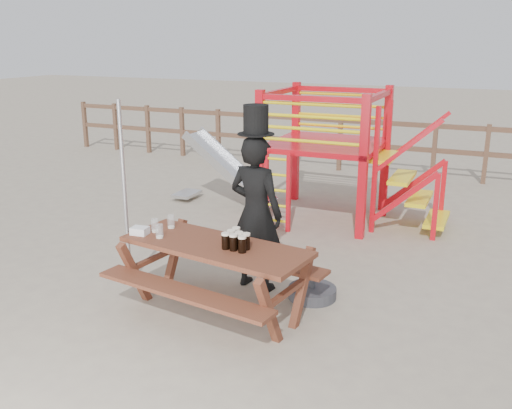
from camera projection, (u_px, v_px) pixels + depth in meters
The scene contains 10 objects.
ground at pixel (210, 304), 6.33m from camera, with size 60.00×60.00×0.00m, color tan.
back_fence at pixel (363, 139), 12.27m from camera, with size 15.09×0.09×1.20m.
playground_fort at pixel (321, 152), 9.12m from camera, with size 4.71×1.84×2.10m.
picnic_table at pixel (216, 270), 6.00m from camera, with size 2.20×1.68×0.78m.
man_with_hat at pixel (256, 209), 6.51m from camera, with size 0.72×0.53×2.15m.
metal_pole at pixel (125, 194), 6.63m from camera, with size 0.05×0.05×2.19m, color #B2B2B7.
parasol_base at pixel (312, 292), 6.46m from camera, with size 0.55×0.55×0.23m.
paper_bag at pixel (140, 231), 6.21m from camera, with size 0.18×0.14×0.08m, color white.
stout_pints at pixel (236, 240), 5.78m from camera, with size 0.28×0.30×0.17m.
empty_glasses at pixel (162, 227), 6.25m from camera, with size 0.24×0.41×0.15m.
Camera 1 is at (2.78, -5.06, 2.85)m, focal length 40.00 mm.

